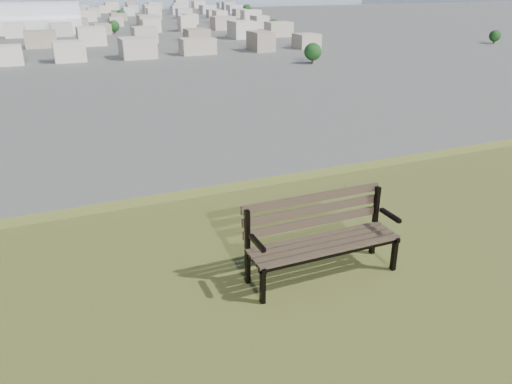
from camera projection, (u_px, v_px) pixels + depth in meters
name	position (u px, v px, depth m)	size (l,w,h in m)	color
park_bench	(320.00, 233.00, 5.77)	(1.80, 0.58, 0.94)	#4A3C2A
arena	(32.00, 24.00, 281.37)	(54.26, 25.76, 22.34)	silver
city_blocks	(35.00, 18.00, 346.85)	(395.00, 361.00, 7.00)	beige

